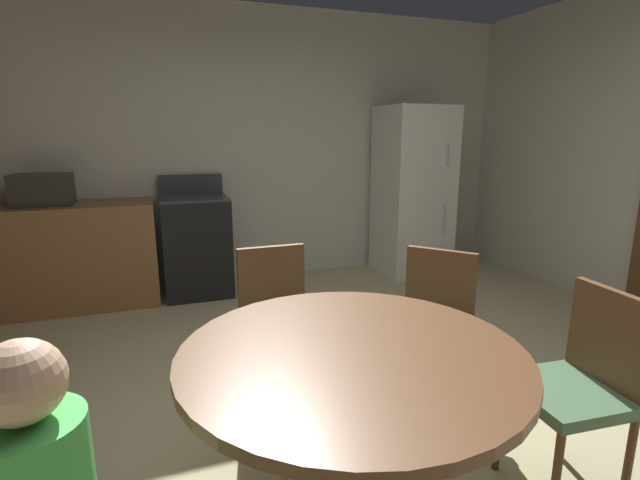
% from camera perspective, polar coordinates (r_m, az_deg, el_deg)
% --- Properties ---
extents(ground_plane, '(14.00, 14.00, 0.00)m').
position_cam_1_polar(ground_plane, '(2.53, 4.56, -22.87)').
color(ground_plane, tan).
extents(wall_back, '(6.02, 0.12, 2.70)m').
position_cam_1_polar(wall_back, '(4.84, -9.38, 11.20)').
color(wall_back, beige).
rests_on(wall_back, ground).
extents(kitchen_counter, '(1.81, 0.60, 0.90)m').
position_cam_1_polar(kitchen_counter, '(4.59, -30.78, -1.91)').
color(kitchen_counter, olive).
rests_on(kitchen_counter, ground).
extents(oven_range, '(0.60, 0.60, 1.10)m').
position_cam_1_polar(oven_range, '(4.50, -14.97, -0.55)').
color(oven_range, black).
rests_on(oven_range, ground).
extents(refrigerator, '(0.68, 0.68, 1.76)m').
position_cam_1_polar(refrigerator, '(5.05, 11.30, 5.83)').
color(refrigerator, white).
rests_on(refrigerator, ground).
extents(microwave, '(0.44, 0.32, 0.26)m').
position_cam_1_polar(microwave, '(4.48, -30.94, 5.34)').
color(microwave, '#2D2B28').
rests_on(microwave, kitchen_counter).
extents(dining_table, '(1.18, 1.18, 0.76)m').
position_cam_1_polar(dining_table, '(1.70, 3.86, -18.03)').
color(dining_table, brown).
rests_on(dining_table, ground).
extents(chair_northeast, '(0.56, 0.56, 0.87)m').
position_cam_1_polar(chair_northeast, '(2.58, 13.65, -9.67)').
color(chair_northeast, brown).
rests_on(chair_northeast, ground).
extents(chair_east, '(0.43, 0.43, 0.87)m').
position_cam_1_polar(chair_east, '(2.24, 29.48, -14.68)').
color(chair_east, brown).
rests_on(chair_east, ground).
extents(chair_north, '(0.41, 0.41, 0.87)m').
position_cam_1_polar(chair_north, '(2.59, -5.26, -9.30)').
color(chair_north, brown).
rests_on(chair_north, ground).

